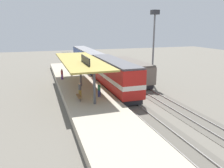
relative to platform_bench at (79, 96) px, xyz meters
The scene contains 13 objects.
ground_plane 10.16m from the platform_bench, 37.39° to the left, with size 120.00×120.00×0.00m, color #666056.
track_near 8.67m from the platform_bench, 45.54° to the left, with size 3.20×110.00×0.16m.
track_far 12.31m from the platform_bench, 29.98° to the left, with size 3.20×110.00×0.16m.
platform 6.34m from the platform_bench, 77.10° to the left, with size 6.00×44.00×0.90m, color #A89E89.
station_canopy 6.96m from the platform_bench, 76.91° to the left, with size 5.20×18.00×4.70m.
platform_bench is the anchor object (origin of this frame).
locomotive 7.86m from the platform_bench, 39.58° to the left, with size 2.93×14.43×4.44m.
passenger_carriage_single 23.75m from the platform_bench, 75.35° to the left, with size 2.90×20.00×4.24m.
freight_car 14.19m from the platform_bench, 41.60° to the left, with size 2.80×12.00×3.54m.
light_mast 17.43m from the platform_bench, 30.02° to the left, with size 1.10×1.10×11.70m.
person_waiting 1.46m from the platform_bench, 74.31° to the left, with size 0.34×0.34×1.71m.
person_walking 2.62m from the platform_bench, ahead, with size 0.34×0.34×1.71m.
person_boarding 11.25m from the platform_bench, 93.62° to the left, with size 0.34×0.34×1.71m.
Camera 1 is at (-10.11, -30.49, 9.11)m, focal length 35.54 mm.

